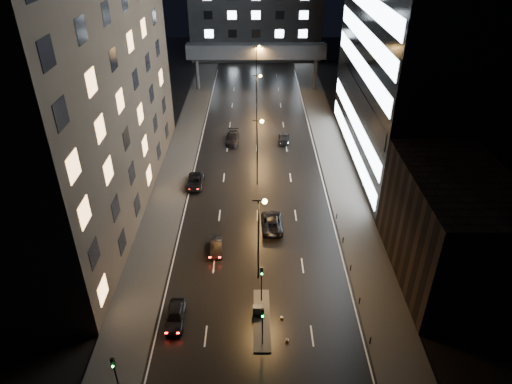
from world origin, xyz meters
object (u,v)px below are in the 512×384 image
car_away_c (195,182)px  car_away_a (175,316)px  utility_cabinet (258,310)px  car_toward_b (284,138)px  car_away_d (233,138)px  car_toward_a (272,222)px  car_away_b (216,246)px

car_away_c → car_away_a: bearing=-86.5°
utility_cabinet → car_away_a: bearing=-173.5°
car_toward_b → utility_cabinet: (-4.77, -40.00, 0.01)m
car_toward_b → utility_cabinet: 40.28m
car_away_a → car_away_d: (3.90, 40.47, 0.03)m
car_toward_a → car_toward_b: bearing=-97.7°
car_toward_a → utility_cabinet: bearing=81.7°
car_away_c → car_toward_b: car_away_c is taller
car_away_a → car_toward_b: (12.72, 40.71, -0.07)m
car_away_c → utility_cabinet: size_ratio=4.74×
car_away_b → utility_cabinet: 11.22m
car_away_a → car_away_b: size_ratio=1.13×
car_away_c → car_toward_a: car_toward_a is taller
car_away_d → car_away_b: bearing=-91.2°
car_away_d → car_toward_b: (8.82, 0.24, -0.10)m
car_away_d → car_toward_b: car_away_d is taller
car_toward_a → car_toward_b: 25.36m
car_away_b → car_away_c: car_away_c is taller
car_away_d → car_toward_a: size_ratio=0.97×
car_away_a → car_toward_b: car_away_a is taller
car_away_d → car_toward_a: bearing=-76.3°
car_away_a → car_toward_b: 42.65m
car_toward_a → car_toward_b: size_ratio=1.19×
car_away_a → car_toward_b: bearing=71.3°
car_away_c → car_away_d: bearing=73.2°
car_away_c → utility_cabinet: bearing=-69.0°
car_away_a → car_away_b: 11.29m
car_away_c → car_toward_b: (13.67, 15.03, -0.04)m
car_toward_a → utility_cabinet: car_toward_a is taller
car_away_b → car_toward_a: 8.15m
car_away_b → car_toward_b: bearing=67.6°
car_toward_a → utility_cabinet: size_ratio=5.12×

